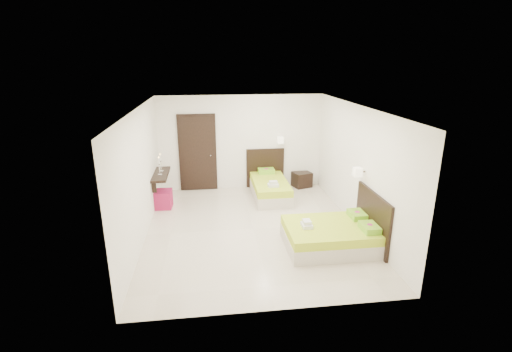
{
  "coord_description": "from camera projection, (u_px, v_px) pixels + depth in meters",
  "views": [
    {
      "loc": [
        -0.87,
        -7.25,
        3.52
      ],
      "look_at": [
        0.1,
        0.3,
        1.1
      ],
      "focal_mm": 26.0,
      "sensor_mm": 36.0,
      "label": 1
    }
  ],
  "objects": [
    {
      "name": "door",
      "position": [
        198.0,
        153.0,
        10.11
      ],
      "size": [
        1.02,
        0.15,
        2.14
      ],
      "color": "black",
      "rests_on": "ground"
    },
    {
      "name": "ottoman",
      "position": [
        163.0,
        199.0,
        9.1
      ],
      "size": [
        0.45,
        0.45,
        0.44
      ],
      "primitive_type": "cube",
      "rotation": [
        0.0,
        0.0,
        -0.04
      ],
      "color": "maroon",
      "rests_on": "ground"
    },
    {
      "name": "console_shelf",
      "position": [
        161.0,
        175.0,
        9.03
      ],
      "size": [
        0.35,
        1.2,
        0.78
      ],
      "color": "black",
      "rests_on": "ground"
    },
    {
      "name": "nightstand",
      "position": [
        302.0,
        179.0,
        10.61
      ],
      "size": [
        0.58,
        0.55,
        0.43
      ],
      "primitive_type": "cube",
      "rotation": [
        0.0,
        0.0,
        0.3
      ],
      "color": "black",
      "rests_on": "ground"
    },
    {
      "name": "bed_single",
      "position": [
        270.0,
        186.0,
        9.85
      ],
      "size": [
        1.07,
        1.78,
        1.47
      ],
      "color": "beige",
      "rests_on": "ground"
    },
    {
      "name": "floor",
      "position": [
        253.0,
        229.0,
        8.02
      ],
      "size": [
        5.5,
        5.5,
        0.0
      ],
      "primitive_type": "plane",
      "color": "beige",
      "rests_on": "ground"
    },
    {
      "name": "bed_double",
      "position": [
        334.0,
        234.0,
        7.2
      ],
      "size": [
        1.73,
        1.47,
        1.42
      ],
      "color": "beige",
      "rests_on": "ground"
    }
  ]
}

